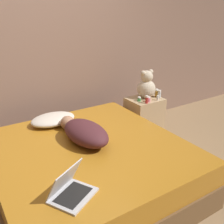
{
  "coord_description": "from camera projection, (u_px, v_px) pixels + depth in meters",
  "views": [
    {
      "loc": [
        -0.98,
        -1.94,
        1.72
      ],
      "look_at": [
        0.41,
        0.23,
        0.66
      ],
      "focal_mm": 42.0,
      "sensor_mm": 36.0,
      "label": 1
    }
  ],
  "objects": [
    {
      "name": "wall_back",
      "position": [
        39.0,
        43.0,
        3.08
      ],
      "size": [
        8.0,
        0.06,
        2.6
      ],
      "color": "#846656",
      "rests_on": "ground_plane"
    },
    {
      "name": "nightstand",
      "position": [
        144.0,
        118.0,
        3.58
      ],
      "size": [
        0.44,
        0.37,
        0.56
      ],
      "color": "tan",
      "rests_on": "ground_plane"
    },
    {
      "name": "bottle_pink",
      "position": [
        148.0,
        99.0,
        3.35
      ],
      "size": [
        0.05,
        0.05,
        0.07
      ],
      "color": "pink",
      "rests_on": "nightstand"
    },
    {
      "name": "person_lying",
      "position": [
        84.0,
        132.0,
        2.53
      ],
      "size": [
        0.38,
        0.74,
        0.2
      ],
      "rotation": [
        0.0,
        0.0,
        0.09
      ],
      "color": "#4C2328",
      "rests_on": "bed"
    },
    {
      "name": "bottle_green",
      "position": [
        139.0,
        99.0,
        3.37
      ],
      "size": [
        0.05,
        0.05,
        0.06
      ],
      "color": "#3D8E4C",
      "rests_on": "nightstand"
    },
    {
      "name": "bed",
      "position": [
        90.0,
        168.0,
        2.56
      ],
      "size": [
        1.76,
        1.81,
        0.48
      ],
      "color": "brown",
      "rests_on": "ground_plane"
    },
    {
      "name": "laptop",
      "position": [
        70.0,
        190.0,
        1.81
      ],
      "size": [
        0.38,
        0.35,
        0.23
      ],
      "rotation": [
        0.0,
        0.0,
        0.51
      ],
      "color": "silver",
      "rests_on": "bed"
    },
    {
      "name": "bottle_amber",
      "position": [
        157.0,
        93.0,
        3.53
      ],
      "size": [
        0.04,
        0.04,
        0.11
      ],
      "color": "gold",
      "rests_on": "nightstand"
    },
    {
      "name": "pillow",
      "position": [
        53.0,
        119.0,
        2.91
      ],
      "size": [
        0.49,
        0.34,
        0.11
      ],
      "color": "beige",
      "rests_on": "bed"
    },
    {
      "name": "bottle_white",
      "position": [
        158.0,
        98.0,
        3.4
      ],
      "size": [
        0.03,
        0.03,
        0.06
      ],
      "color": "white",
      "rests_on": "nightstand"
    },
    {
      "name": "teddy_bear",
      "position": [
        146.0,
        86.0,
        3.45
      ],
      "size": [
        0.25,
        0.25,
        0.38
      ],
      "color": "beige",
      "rests_on": "nightstand"
    },
    {
      "name": "bottle_red",
      "position": [
        147.0,
        100.0,
        3.29
      ],
      "size": [
        0.04,
        0.04,
        0.1
      ],
      "color": "#B72D2D",
      "rests_on": "nightstand"
    },
    {
      "name": "ground_plane",
      "position": [
        90.0,
        188.0,
        2.65
      ],
      "size": [
        12.0,
        12.0,
        0.0
      ],
      "primitive_type": "plane",
      "color": "#937551"
    },
    {
      "name": "bottle_clear",
      "position": [
        159.0,
        94.0,
        3.49
      ],
      "size": [
        0.04,
        0.04,
        0.1
      ],
      "color": "silver",
      "rests_on": "nightstand"
    }
  ]
}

